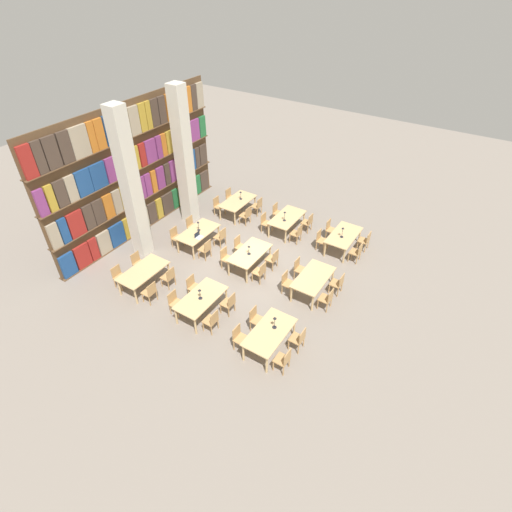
{
  "coord_description": "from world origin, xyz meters",
  "views": [
    {
      "loc": [
        -10.16,
        -6.77,
        9.99
      ],
      "look_at": [
        0.0,
        -0.26,
        0.67
      ],
      "focal_mm": 28.0,
      "sensor_mm": 36.0,
      "label": 1
    }
  ],
  "objects_px": {
    "reading_table_4": "(250,254)",
    "chair_34": "(257,206)",
    "reading_table_2": "(344,236)",
    "laptop": "(199,236)",
    "desk_lamp_1": "(343,231)",
    "chair_27": "(138,262)",
    "reading_table_6": "(143,272)",
    "desk_lamp_4": "(285,214)",
    "desk_lamp_6": "(241,194)",
    "chair_21": "(266,222)",
    "chair_1": "(240,337)",
    "chair_2": "(299,339)",
    "chair_15": "(194,286)",
    "chair_32": "(246,215)",
    "chair_5": "(287,282)",
    "chair_30": "(221,237)",
    "reading_table_0": "(270,333)",
    "chair_8": "(357,252)",
    "reading_table_7": "(198,233)",
    "chair_33": "(218,205)",
    "chair_16": "(260,271)",
    "chair_13": "(175,302)",
    "desk_lamp_0": "(275,321)",
    "desk_lamp_2": "(200,292)",
    "chair_19": "(240,246)",
    "reading_table_1": "(313,278)",
    "chair_20": "(297,233)",
    "chair_11": "(330,229)",
    "chair_7": "(299,268)",
    "chair_23": "(277,212)",
    "chair_18": "(273,259)",
    "chair_12": "(212,320)",
    "chair_9": "(321,240)",
    "chair_26": "(169,277)",
    "chair_29": "(176,237)",
    "chair_28": "(206,249)",
    "chair_31": "(192,225)",
    "chair_0": "(284,360)",
    "reading_table_8": "(238,202)",
    "chair_3": "(256,319)",
    "chair_35": "(230,197)",
    "chair_10": "(365,240)",
    "chair_6": "(338,283)",
    "chair_4": "(327,298)",
    "chair_24": "(150,292)",
    "desk_lamp_3": "(249,248)",
    "chair_17": "(226,258)",
    "chair_22": "(308,222)"
  },
  "relations": [
    {
      "from": "desk_lamp_6",
      "to": "chair_21",
      "type": "bearing_deg",
      "value": -111.48
    },
    {
      "from": "desk_lamp_1",
      "to": "chair_15",
      "type": "xyz_separation_m",
      "value": [
        -5.32,
        3.35,
        -0.59
      ]
    },
    {
      "from": "chair_12",
      "to": "chair_9",
      "type": "bearing_deg",
      "value": -9.75
    },
    {
      "from": "chair_31",
      "to": "chair_0",
      "type": "bearing_deg",
      "value": 59.36
    },
    {
      "from": "desk_lamp_3",
      "to": "chair_4",
      "type": "bearing_deg",
      "value": -96.0
    },
    {
      "from": "chair_21",
      "to": "chair_24",
      "type": "bearing_deg",
      "value": -10.18
    },
    {
      "from": "reading_table_7",
      "to": "chair_16",
      "type": "bearing_deg",
      "value": -98.87
    },
    {
      "from": "chair_32",
      "to": "chair_11",
      "type": "bearing_deg",
      "value": -74.63
    },
    {
      "from": "reading_table_0",
      "to": "chair_35",
      "type": "height_order",
      "value": "chair_35"
    },
    {
      "from": "reading_table_4",
      "to": "chair_34",
      "type": "distance_m",
      "value": 3.98
    },
    {
      "from": "chair_22",
      "to": "chair_5",
      "type": "bearing_deg",
      "value": -163.48
    },
    {
      "from": "reading_table_0",
      "to": "reading_table_6",
      "type": "height_order",
      "value": "same"
    },
    {
      "from": "chair_7",
      "to": "reading_table_7",
      "type": "xyz_separation_m",
      "value": [
        -0.42,
        4.52,
        0.19
      ]
    },
    {
      "from": "chair_17",
      "to": "chair_23",
      "type": "height_order",
      "value": "same"
    },
    {
      "from": "chair_32",
      "to": "chair_5",
      "type": "bearing_deg",
      "value": -128.31
    },
    {
      "from": "chair_4",
      "to": "desk_lamp_6",
      "type": "xyz_separation_m",
      "value": [
        3.67,
        6.09,
        0.54
      ]
    },
    {
      "from": "chair_5",
      "to": "reading_table_7",
      "type": "bearing_deg",
      "value": -96.45
    },
    {
      "from": "chair_7",
      "to": "chair_23",
      "type": "bearing_deg",
      "value": -138.05
    },
    {
      "from": "chair_2",
      "to": "chair_6",
      "type": "relative_size",
      "value": 1.0
    },
    {
      "from": "reading_table_0",
      "to": "chair_8",
      "type": "relative_size",
      "value": 2.13
    },
    {
      "from": "desk_lamp_0",
      "to": "chair_5",
      "type": "height_order",
      "value": "desk_lamp_0"
    },
    {
      "from": "chair_1",
      "to": "chair_13",
      "type": "relative_size",
      "value": 1.0
    },
    {
      "from": "chair_30",
      "to": "chair_15",
      "type": "bearing_deg",
      "value": -161.08
    },
    {
      "from": "chair_7",
      "to": "chair_10",
      "type": "bearing_deg",
      "value": 155.04
    },
    {
      "from": "reading_table_1",
      "to": "chair_16",
      "type": "bearing_deg",
      "value": 104.61
    },
    {
      "from": "desk_lamp_0",
      "to": "desk_lamp_2",
      "type": "xyz_separation_m",
      "value": [
        -0.22,
        2.74,
        -0.03
      ]
    },
    {
      "from": "reading_table_7",
      "to": "chair_32",
      "type": "distance_m",
      "value": 2.6
    },
    {
      "from": "desk_lamp_0",
      "to": "desk_lamp_2",
      "type": "relative_size",
      "value": 1.1
    },
    {
      "from": "desk_lamp_1",
      "to": "chair_27",
      "type": "bearing_deg",
      "value": 131.95
    },
    {
      "from": "chair_3",
      "to": "chair_28",
      "type": "distance_m",
      "value": 4.31
    },
    {
      "from": "chair_7",
      "to": "chair_18",
      "type": "height_order",
      "value": "same"
    },
    {
      "from": "reading_table_8",
      "to": "chair_0",
      "type": "bearing_deg",
      "value": -136.75
    },
    {
      "from": "chair_15",
      "to": "chair_32",
      "type": "xyz_separation_m",
      "value": [
        4.99,
        1.09,
        0.0
      ]
    },
    {
      "from": "desk_lamp_0",
      "to": "desk_lamp_3",
      "type": "distance_m",
      "value": 3.82
    },
    {
      "from": "laptop",
      "to": "chair_15",
      "type": "bearing_deg",
      "value": -145.4
    },
    {
      "from": "chair_12",
      "to": "reading_table_7",
      "type": "xyz_separation_m",
      "value": [
        3.46,
        3.36,
        0.19
      ]
    },
    {
      "from": "reading_table_6",
      "to": "desk_lamp_4",
      "type": "bearing_deg",
      "value": -25.16
    },
    {
      "from": "chair_26",
      "to": "chair_29",
      "type": "xyz_separation_m",
      "value": [
        2.08,
        1.48,
        0.0
      ]
    },
    {
      "from": "reading_table_1",
      "to": "chair_5",
      "type": "distance_m",
      "value": 0.94
    },
    {
      "from": "chair_1",
      "to": "chair_2",
      "type": "bearing_deg",
      "value": 121.06
    },
    {
      "from": "chair_5",
      "to": "chair_30",
      "type": "bearing_deg",
      "value": -105.26
    },
    {
      "from": "chair_20",
      "to": "desk_lamp_6",
      "type": "xyz_separation_m",
      "value": [
        0.71,
        3.35,
        0.54
      ]
    },
    {
      "from": "laptop",
      "to": "chair_19",
      "type": "bearing_deg",
      "value": -64.92
    },
    {
      "from": "chair_33",
      "to": "chair_16",
      "type": "bearing_deg",
      "value": 54.34
    },
    {
      "from": "desk_lamp_4",
      "to": "chair_28",
      "type": "distance_m",
      "value": 3.68
    },
    {
      "from": "reading_table_2",
      "to": "laptop",
      "type": "bearing_deg",
      "value": 124.42
    },
    {
      "from": "chair_31",
      "to": "chair_35",
      "type": "bearing_deg",
      "value": -178.83
    },
    {
      "from": "chair_4",
      "to": "desk_lamp_1",
      "type": "bearing_deg",
      "value": 15.28
    },
    {
      "from": "chair_20",
      "to": "desk_lamp_6",
      "type": "distance_m",
      "value": 3.47
    },
    {
      "from": "chair_11",
      "to": "chair_21",
      "type": "bearing_deg",
      "value": -68.12
    }
  ]
}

